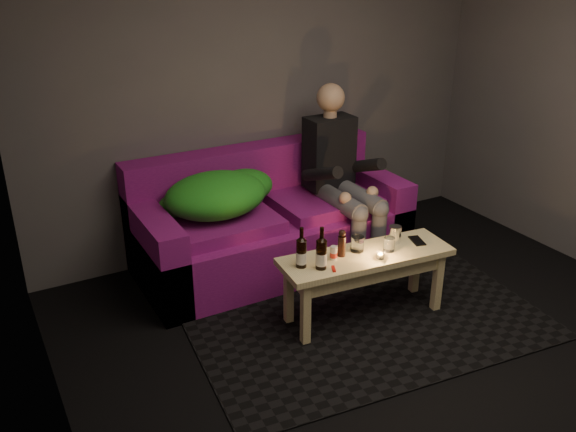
# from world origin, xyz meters

# --- Properties ---
(floor) EXTENTS (4.50, 4.50, 0.00)m
(floor) POSITION_xyz_m (0.00, 0.00, 0.00)
(floor) COLOR black
(floor) RESTS_ON ground
(room) EXTENTS (4.50, 4.50, 4.50)m
(room) POSITION_xyz_m (0.00, 0.47, 1.64)
(room) COLOR silver
(room) RESTS_ON ground
(rug) EXTENTS (2.51, 1.93, 0.01)m
(rug) POSITION_xyz_m (-0.01, 0.86, 0.01)
(rug) COLOR black
(rug) RESTS_ON floor
(sofa) EXTENTS (2.09, 0.94, 0.90)m
(sofa) POSITION_xyz_m (-0.22, 1.82, 0.32)
(sofa) COLOR #6E0E66
(sofa) RESTS_ON floor
(green_blanket) EXTENTS (0.92, 0.63, 0.31)m
(green_blanket) POSITION_xyz_m (-0.62, 1.81, 0.68)
(green_blanket) COLOR #298317
(green_blanket) RESTS_ON sofa
(person) EXTENTS (0.38, 0.87, 1.39)m
(person) POSITION_xyz_m (0.33, 1.65, 0.72)
(person) COLOR black
(person) RESTS_ON sofa
(coffee_table) EXTENTS (1.21, 0.49, 0.48)m
(coffee_table) POSITION_xyz_m (-0.01, 0.81, 0.40)
(coffee_table) COLOR tan
(coffee_table) RESTS_ON rug
(beer_bottle_a) EXTENTS (0.07, 0.07, 0.27)m
(beer_bottle_a) POSITION_xyz_m (-0.48, 0.86, 0.58)
(beer_bottle_a) COLOR black
(beer_bottle_a) RESTS_ON coffee_table
(beer_bottle_b) EXTENTS (0.07, 0.07, 0.28)m
(beer_bottle_b) POSITION_xyz_m (-0.38, 0.78, 0.59)
(beer_bottle_b) COLOR black
(beer_bottle_b) RESTS_ON coffee_table
(salt_shaker) EXTENTS (0.05, 0.05, 0.09)m
(salt_shaker) POSITION_xyz_m (-0.25, 0.84, 0.53)
(salt_shaker) COLOR silver
(salt_shaker) RESTS_ON coffee_table
(pepper_mill) EXTENTS (0.05, 0.05, 0.14)m
(pepper_mill) POSITION_xyz_m (-0.18, 0.86, 0.55)
(pepper_mill) COLOR black
(pepper_mill) RESTS_ON coffee_table
(tumbler_back) EXTENTS (0.10, 0.10, 0.10)m
(tumbler_back) POSITION_xyz_m (-0.04, 0.87, 0.53)
(tumbler_back) COLOR white
(tumbler_back) RESTS_ON coffee_table
(tealight) EXTENTS (0.05, 0.05, 0.04)m
(tealight) POSITION_xyz_m (0.02, 0.71, 0.50)
(tealight) COLOR white
(tealight) RESTS_ON coffee_table
(tumbler_front) EXTENTS (0.10, 0.10, 0.09)m
(tumbler_front) POSITION_xyz_m (0.14, 0.77, 0.53)
(tumbler_front) COLOR white
(tumbler_front) RESTS_ON coffee_table
(steel_cup) EXTENTS (0.11, 0.11, 0.12)m
(steel_cup) POSITION_xyz_m (0.26, 0.86, 0.54)
(steel_cup) COLOR silver
(steel_cup) RESTS_ON coffee_table
(smartphone) EXTENTS (0.11, 0.16, 0.01)m
(smartphone) POSITION_xyz_m (0.40, 0.79, 0.49)
(smartphone) COLOR black
(smartphone) RESTS_ON coffee_table
(red_lighter) EXTENTS (0.05, 0.07, 0.01)m
(red_lighter) POSITION_xyz_m (-0.32, 0.73, 0.49)
(red_lighter) COLOR #B8140B
(red_lighter) RESTS_ON coffee_table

